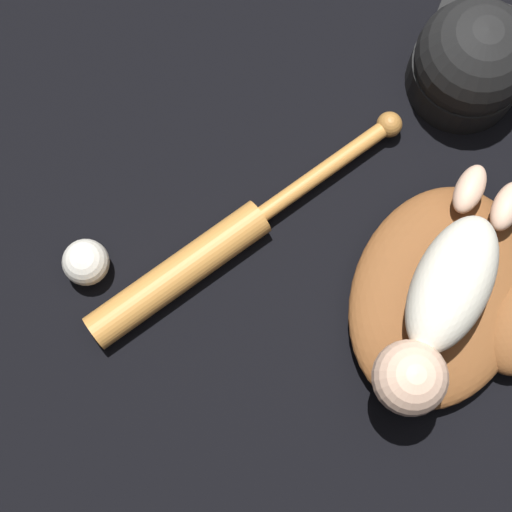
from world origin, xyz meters
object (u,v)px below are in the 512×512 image
Objects in this scene: baseball_glove at (452,300)px; baseball at (86,262)px; baby_figure at (442,305)px; baseball_bat at (211,251)px; baseball_cap at (471,61)px.

baseball is (0.03, -0.53, -0.00)m from baseball_glove.
baseball_glove is 0.09m from baby_figure.
baseball_bat is (-0.02, -0.35, -0.01)m from baseball_glove.
baseball_glove reaches higher than baseball.
baseball_cap is at bearing 126.92° from baseball.
baseball_glove is 0.35m from baseball_bat.
baseball_glove is at bearing 132.86° from baby_figure.
baseball_glove is 0.89× the size of baseball_bat.
baseball_bat is at bearing 105.05° from baseball.
baby_figure is 1.46× the size of baseball_cap.
baseball_bat is (-0.05, -0.32, -0.09)m from baby_figure.
baby_figure and baseball_cap have the same top height.
baby_figure is at bearing 82.07° from baseball_bat.
baby_figure is 0.39m from baseball_cap.
baseball_bat is at bearing -97.93° from baby_figure.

